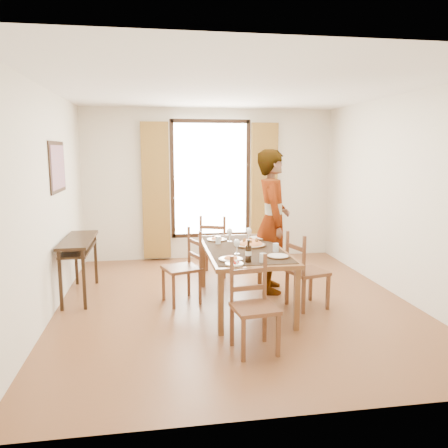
{
  "coord_description": "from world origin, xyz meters",
  "views": [
    {
      "loc": [
        -0.99,
        -5.36,
        1.97
      ],
      "look_at": [
        -0.1,
        0.27,
        1.0
      ],
      "focal_mm": 35.0,
      "sensor_mm": 36.0,
      "label": 1
    }
  ],
  "objects": [
    {
      "name": "tumbler_b",
      "position": [
        -0.19,
        0.18,
        0.81
      ],
      "size": [
        0.07,
        0.07,
        0.1
      ],
      "primitive_type": "cylinder",
      "color": "silver",
      "rests_on": "dining_table"
    },
    {
      "name": "plate_nw",
      "position": [
        -0.18,
        0.4,
        0.78
      ],
      "size": [
        0.27,
        0.27,
        0.05
      ],
      "primitive_type": null,
      "color": "silver",
      "rests_on": "dining_table"
    },
    {
      "name": "chair_west",
      "position": [
        -0.65,
        0.14,
        0.45
      ],
      "size": [
        0.54,
        0.54,
        0.96
      ],
      "rotation": [
        0.0,
        0.0,
        -1.24
      ],
      "color": "brown",
      "rests_on": "ground"
    },
    {
      "name": "plate_se",
      "position": [
        0.38,
        -0.65,
        0.78
      ],
      "size": [
        0.27,
        0.27,
        0.05
      ],
      "primitive_type": null,
      "color": "silver",
      "rests_on": "dining_table"
    },
    {
      "name": "console_table",
      "position": [
        -2.03,
        0.6,
        0.68
      ],
      "size": [
        0.38,
        1.2,
        0.8
      ],
      "color": "black",
      "rests_on": "ground"
    },
    {
      "name": "wine_bottle",
      "position": [
        -0.0,
        -0.81,
        0.88
      ],
      "size": [
        0.07,
        0.07,
        0.25
      ],
      "primitive_type": null,
      "color": "black",
      "rests_on": "dining_table"
    },
    {
      "name": "chair_east",
      "position": [
        0.84,
        -0.3,
        0.45
      ],
      "size": [
        0.52,
        0.52,
        0.96
      ],
      "rotation": [
        0.0,
        0.0,
        1.84
      ],
      "color": "brown",
      "rests_on": "ground"
    },
    {
      "name": "plate_sw",
      "position": [
        -0.18,
        -0.7,
        0.78
      ],
      "size": [
        0.27,
        0.27,
        0.05
      ],
      "primitive_type": null,
      "color": "silver",
      "rests_on": "dining_table"
    },
    {
      "name": "pasta_platter",
      "position": [
        0.19,
        -0.03,
        0.81
      ],
      "size": [
        0.4,
        0.4,
        0.1
      ],
      "primitive_type": null,
      "color": "#AF4016",
      "rests_on": "dining_table"
    },
    {
      "name": "wine_glass_a",
      "position": [
        -0.06,
        -0.43,
        0.85
      ],
      "size": [
        0.08,
        0.08,
        0.18
      ],
      "primitive_type": null,
      "color": "white",
      "rests_on": "dining_table"
    },
    {
      "name": "chair_south",
      "position": [
        -0.06,
        -1.36,
        0.43
      ],
      "size": [
        0.46,
        0.46,
        0.93
      ],
      "rotation": [
        0.0,
        0.0,
        0.13
      ],
      "color": "brown",
      "rests_on": "ground"
    },
    {
      "name": "tumbler_c",
      "position": [
        0.15,
        -0.85,
        0.81
      ],
      "size": [
        0.07,
        0.07,
        0.1
      ],
      "primitive_type": "cylinder",
      "color": "silver",
      "rests_on": "dining_table"
    },
    {
      "name": "chair_north",
      "position": [
        -0.08,
        1.31,
        0.45
      ],
      "size": [
        0.55,
        0.55,
        0.97
      ],
      "rotation": [
        0.0,
        0.0,
        2.79
      ],
      "color": "brown",
      "rests_on": "ground"
    },
    {
      "name": "caprese_plate",
      "position": [
        -0.17,
        -0.89,
        0.78
      ],
      "size": [
        0.2,
        0.2,
        0.04
      ],
      "primitive_type": null,
      "color": "silver",
      "rests_on": "dining_table"
    },
    {
      "name": "tumbler_a",
      "position": [
        0.43,
        -0.38,
        0.81
      ],
      "size": [
        0.07,
        0.07,
        0.1
      ],
      "primitive_type": "cylinder",
      "color": "silver",
      "rests_on": "dining_table"
    },
    {
      "name": "dining_table",
      "position": [
        0.09,
        -0.11,
        0.69
      ],
      "size": [
        0.96,
        1.84,
        0.76
      ],
      "color": "brown",
      "rests_on": "ground"
    },
    {
      "name": "wine_glass_b",
      "position": [
        0.25,
        0.3,
        0.85
      ],
      "size": [
        0.08,
        0.08,
        0.18
      ],
      "primitive_type": null,
      "color": "white",
      "rests_on": "dining_table"
    },
    {
      "name": "man",
      "position": [
        0.61,
        0.43,
        0.99
      ],
      "size": [
        0.87,
        0.7,
        1.98
      ],
      "primitive_type": "imported",
      "rotation": [
        0.0,
        0.0,
        1.41
      ],
      "color": "#969A9E",
      "rests_on": "ground"
    },
    {
      "name": "room_shell",
      "position": [
        -0.0,
        0.13,
        1.54
      ],
      "size": [
        4.6,
        5.1,
        2.74
      ],
      "color": "beige",
      "rests_on": "ground"
    },
    {
      "name": "wine_glass_c",
      "position": [
        -0.02,
        0.29,
        0.85
      ],
      "size": [
        0.08,
        0.08,
        0.18
      ],
      "primitive_type": null,
      "color": "white",
      "rests_on": "dining_table"
    },
    {
      "name": "ground",
      "position": [
        0.0,
        0.0,
        0.0
      ],
      "size": [
        5.0,
        5.0,
        0.0
      ],
      "primitive_type": "plane",
      "color": "brown",
      "rests_on": "ground"
    },
    {
      "name": "plate_ne",
      "position": [
        0.4,
        0.41,
        0.78
      ],
      "size": [
        0.27,
        0.27,
        0.05
      ],
      "primitive_type": null,
      "color": "silver",
      "rests_on": "dining_table"
    }
  ]
}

